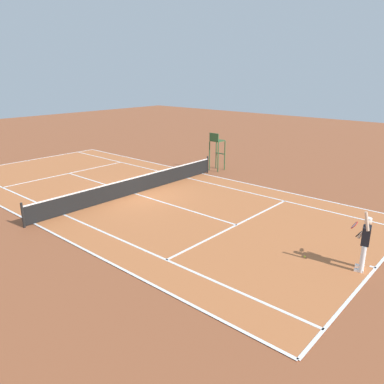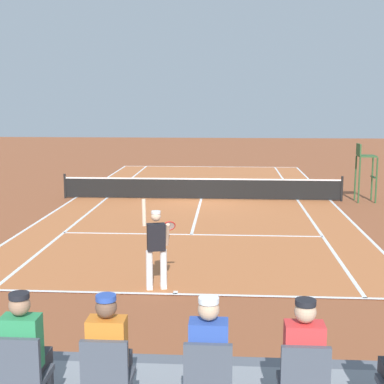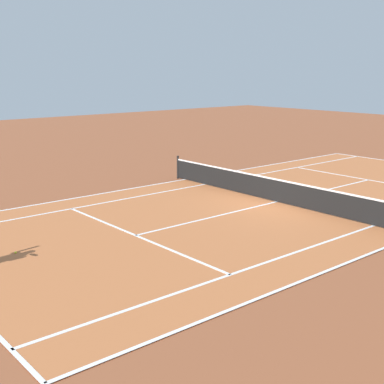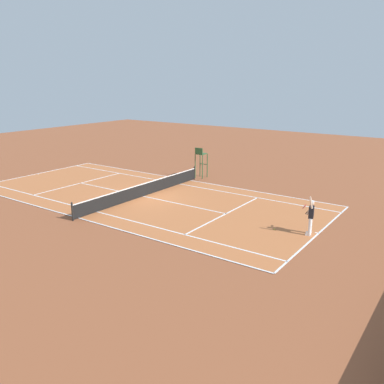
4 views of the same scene
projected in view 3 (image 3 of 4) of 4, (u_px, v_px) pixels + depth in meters
The scene contains 4 objects.
ground_plane at pixel (275, 203), 19.98m from camera, with size 80.00×80.00×0.00m, color brown.
court at pixel (275, 202), 19.98m from camera, with size 11.08×23.88×0.03m.
net at pixel (276, 189), 19.86m from camera, with size 11.98×0.10×1.07m.
tennis_ball at pixel (16, 253), 14.42m from camera, with size 0.07×0.07×0.07m, color #D1E533.
Camera 3 is at (-12.74, 14.92, 4.93)m, focal length 49.18 mm.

